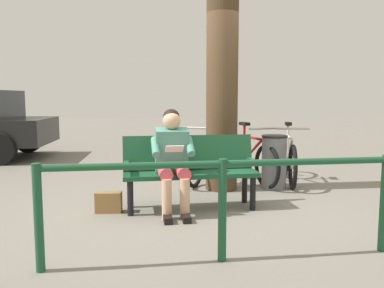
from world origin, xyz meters
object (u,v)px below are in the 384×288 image
handbag (109,202)px  bench (190,166)px  bicycle_black (250,159)px  person_reading (173,156)px  bicycle_red (289,159)px  tree_trunk (222,82)px  litter_bin (274,162)px  bicycle_purple (207,159)px

handbag → bench: bearing=-163.3°
bench → bicycle_black: size_ratio=1.07×
person_reading → bicycle_red: person_reading is taller
tree_trunk → litter_bin: size_ratio=3.95×
bench → bicycle_purple: size_ratio=1.04×
person_reading → litter_bin: person_reading is taller
bicycle_black → bicycle_purple: size_ratio=0.97×
person_reading → tree_trunk: (-0.59, -1.18, 0.88)m
litter_bin → bicycle_black: bicycle_black is taller
bicycle_red → bicycle_purple: (1.28, -0.01, 0.00)m
bicycle_red → bicycle_black: bearing=-83.2°
bicycle_red → person_reading: bearing=-40.0°
bench → person_reading: size_ratio=1.39×
tree_trunk → bicycle_red: tree_trunk is taller
bench → tree_trunk: bearing=-124.5°
bench → bicycle_red: bearing=-146.3°
bench → tree_trunk: size_ratio=0.54×
bicycle_purple → bicycle_black: bearing=106.2°
person_reading → bicycle_black: 2.01m
bicycle_red → bicycle_purple: 1.28m
bench → bicycle_red: size_ratio=0.99×
bicycle_black → bicycle_purple: same height
handbag → bicycle_purple: bicycle_purple is taller
bench → bicycle_red: (-1.48, -1.51, -0.15)m
person_reading → tree_trunk: 1.59m
bench → handbag: 1.05m
bench → handbag: bearing=4.8°
bench → tree_trunk: tree_trunk is taller
bench → bicycle_purple: (-0.19, -1.52, -0.15)m
tree_trunk → bicycle_purple: tree_trunk is taller
handbag → bicycle_purple: (-1.13, -1.80, 0.24)m
litter_bin → bicycle_black: 0.53m
litter_bin → bicycle_purple: size_ratio=0.49×
tree_trunk → litter_bin: (-0.77, -0.09, -1.15)m
person_reading → handbag: (0.75, 0.07, -0.54)m
bench → bicycle_black: bicycle_black is taller
person_reading → tree_trunk: bearing=-128.6°
handbag → litter_bin: bearing=-147.6°
tree_trunk → litter_bin: tree_trunk is taller
handbag → tree_trunk: 2.33m
bicycle_red → bicycle_purple: same height
bench → person_reading: bearing=35.9°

